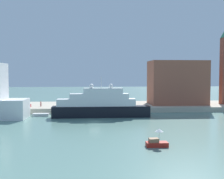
{
  "coord_description": "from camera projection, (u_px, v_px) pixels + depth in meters",
  "views": [
    {
      "loc": [
        -0.55,
        -68.35,
        12.05
      ],
      "look_at": [
        4.74,
        6.0,
        7.94
      ],
      "focal_mm": 43.81,
      "sensor_mm": 36.0,
      "label": 1
    }
  ],
  "objects": [
    {
      "name": "mooring_bollard",
      "position": [
        106.0,
        106.0,
        86.53
      ],
      "size": [
        0.46,
        0.46,
        0.79
      ],
      "primitive_type": "cylinder",
      "color": "black",
      "rests_on": "quay_dock"
    },
    {
      "name": "work_barge",
      "position": [
        41.0,
        115.0,
        79.21
      ],
      "size": [
        4.67,
        1.85,
        0.77
      ],
      "primitive_type": "cube",
      "color": "silver",
      "rests_on": "ground"
    },
    {
      "name": "quay_dock",
      "position": [
        94.0,
        107.0,
        95.66
      ],
      "size": [
        110.0,
        22.06,
        1.56
      ],
      "primitive_type": "cube",
      "color": "#B7AD99",
      "rests_on": "ground"
    },
    {
      "name": "harbor_building",
      "position": [
        177.0,
        83.0,
        96.18
      ],
      "size": [
        19.34,
        11.28,
        15.25
      ],
      "primitive_type": "cube",
      "color": "#93513D",
      "rests_on": "quay_dock"
    },
    {
      "name": "ground",
      "position": [
        95.0,
        122.0,
        68.78
      ],
      "size": [
        400.0,
        400.0,
        0.0
      ],
      "primitive_type": "plane",
      "color": "slate"
    },
    {
      "name": "person_figure",
      "position": [
        41.0,
        104.0,
        89.64
      ],
      "size": [
        0.36,
        0.36,
        1.71
      ],
      "color": "maroon",
      "rests_on": "quay_dock"
    },
    {
      "name": "large_yacht",
      "position": [
        100.0,
        106.0,
        76.9
      ],
      "size": [
        27.39,
        3.64,
        11.37
      ],
      "color": "black",
      "rests_on": "ground"
    },
    {
      "name": "parked_car",
      "position": [
        24.0,
        105.0,
        87.64
      ],
      "size": [
        4.19,
        1.63,
        1.44
      ],
      "color": "#B21E1E",
      "rests_on": "quay_dock"
    },
    {
      "name": "small_motorboat",
      "position": [
        157.0,
        142.0,
        45.52
      ],
      "size": [
        3.61,
        1.66,
        3.02
      ],
      "color": "#B22319",
      "rests_on": "ground"
    }
  ]
}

